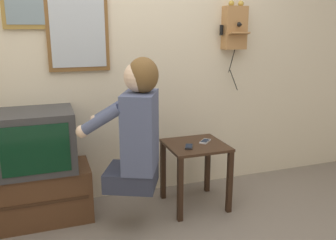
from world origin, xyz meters
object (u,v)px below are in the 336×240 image
at_px(person, 137,127).
at_px(cell_phone_spare, 205,141).
at_px(television, 36,141).
at_px(cell_phone_held, 189,146).
at_px(wall_phone_antique, 235,27).
at_px(wall_mirror, 78,28).

xyz_separation_m(person, cell_phone_spare, (0.64, 0.20, -0.24)).
bearing_deg(person, television, 87.08).
xyz_separation_m(cell_phone_held, cell_phone_spare, (0.18, 0.08, 0.00)).
relative_size(wall_phone_antique, cell_phone_held, 5.77).
bearing_deg(television, person, -28.01).
bearing_deg(wall_mirror, cell_phone_held, -30.39).
height_order(television, wall_phone_antique, wall_phone_antique).
bearing_deg(person, wall_mirror, 53.59).
relative_size(person, cell_phone_spare, 7.26).
height_order(person, television, person).
xyz_separation_m(wall_mirror, cell_phone_held, (0.77, -0.45, -0.91)).
distance_m(wall_mirror, cell_phone_spare, 1.37).
relative_size(person, wall_phone_antique, 1.19).
distance_m(television, cell_phone_spare, 1.34).
distance_m(person, cell_phone_held, 0.53).
distance_m(wall_phone_antique, cell_phone_spare, 1.06).
distance_m(cell_phone_held, cell_phone_spare, 0.20).
bearing_deg(wall_mirror, person, -61.50).
bearing_deg(cell_phone_held, television, -167.03).
xyz_separation_m(television, cell_phone_spare, (1.32, -0.16, -0.10)).
distance_m(television, wall_phone_antique, 1.93).
bearing_deg(wall_mirror, television, -151.16).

